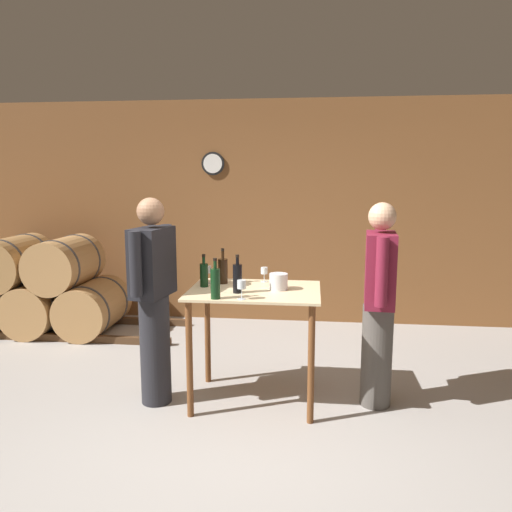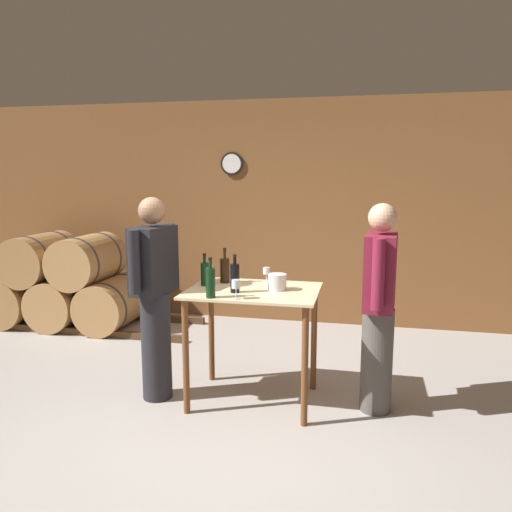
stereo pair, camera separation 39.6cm
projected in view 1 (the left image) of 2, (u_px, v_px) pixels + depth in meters
ground_plane at (220, 434)px, 3.53m from camera, size 14.00×14.00×0.00m
back_wall at (262, 213)px, 6.12m from camera, size 8.40×0.08×2.70m
barrel_rack at (41, 289)px, 5.80m from camera, size 3.27×0.88×1.12m
tasting_table at (255, 312)px, 3.94m from camera, size 1.02×0.77×0.92m
wine_bottle_far_left at (204, 274)px, 3.99m from camera, size 0.07×0.07×0.26m
wine_bottle_left at (223, 270)px, 4.11m from camera, size 0.08×0.08×0.29m
wine_bottle_center at (215, 283)px, 3.60m from camera, size 0.07×0.07×0.30m
wine_bottle_right at (237, 278)px, 3.78m from camera, size 0.07×0.07×0.29m
wine_glass_near_left at (207, 270)px, 4.11m from camera, size 0.07×0.07×0.15m
wine_glass_near_center at (242, 285)px, 3.58m from camera, size 0.06×0.06×0.14m
wine_glass_near_right at (264, 271)px, 4.17m from camera, size 0.06×0.06×0.12m
ice_bucket at (278, 282)px, 3.90m from camera, size 0.14×0.14×0.13m
person_host at (153, 297)px, 3.90m from camera, size 0.29×0.58×1.64m
person_visitor_with_scarf at (379, 301)px, 3.85m from camera, size 0.25×0.59×1.61m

